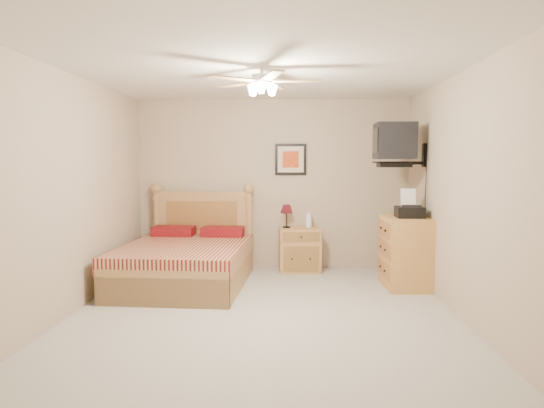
# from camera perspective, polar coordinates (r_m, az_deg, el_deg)

# --- Properties ---
(floor) EXTENTS (4.50, 4.50, 0.00)m
(floor) POSITION_cam_1_polar(r_m,az_deg,el_deg) (5.21, -0.99, -12.74)
(floor) COLOR #A6A096
(floor) RESTS_ON ground
(ceiling) EXTENTS (4.00, 4.50, 0.04)m
(ceiling) POSITION_cam_1_polar(r_m,az_deg,el_deg) (5.04, -1.04, 15.44)
(ceiling) COLOR white
(ceiling) RESTS_ON ground
(wall_back) EXTENTS (4.00, 0.04, 2.50)m
(wall_back) POSITION_cam_1_polar(r_m,az_deg,el_deg) (7.21, 0.05, 2.33)
(wall_back) COLOR tan
(wall_back) RESTS_ON ground
(wall_front) EXTENTS (4.00, 0.04, 2.50)m
(wall_front) POSITION_cam_1_polar(r_m,az_deg,el_deg) (2.74, -3.84, -2.07)
(wall_front) COLOR tan
(wall_front) RESTS_ON ground
(wall_left) EXTENTS (0.04, 4.50, 2.50)m
(wall_left) POSITION_cam_1_polar(r_m,az_deg,el_deg) (5.47, -22.44, 1.09)
(wall_left) COLOR tan
(wall_left) RESTS_ON ground
(wall_right) EXTENTS (0.04, 4.50, 2.50)m
(wall_right) POSITION_cam_1_polar(r_m,az_deg,el_deg) (5.25, 21.36, 0.98)
(wall_right) COLOR tan
(wall_right) RESTS_ON ground
(bed) EXTENTS (1.59, 2.04, 1.27)m
(bed) POSITION_cam_1_polar(r_m,az_deg,el_deg) (6.30, -10.24, -3.75)
(bed) COLOR #A57B49
(bed) RESTS_ON ground
(nightstand) EXTENTS (0.62, 0.48, 0.63)m
(nightstand) POSITION_cam_1_polar(r_m,az_deg,el_deg) (7.07, 3.25, -5.37)
(nightstand) COLOR tan
(nightstand) RESTS_ON ground
(table_lamp) EXTENTS (0.21, 0.21, 0.34)m
(table_lamp) POSITION_cam_1_polar(r_m,az_deg,el_deg) (7.04, 1.72, -1.43)
(table_lamp) COLOR maroon
(table_lamp) RESTS_ON nightstand
(lotion_bottle) EXTENTS (0.11, 0.11, 0.27)m
(lotion_bottle) POSITION_cam_1_polar(r_m,az_deg,el_deg) (7.05, 4.34, -1.73)
(lotion_bottle) COLOR white
(lotion_bottle) RESTS_ON nightstand
(framed_picture) EXTENTS (0.46, 0.04, 0.46)m
(framed_picture) POSITION_cam_1_polar(r_m,az_deg,el_deg) (7.18, 2.21, 5.26)
(framed_picture) COLOR black
(framed_picture) RESTS_ON wall_back
(dresser) EXTENTS (0.55, 0.77, 0.89)m
(dresser) POSITION_cam_1_polar(r_m,az_deg,el_deg) (6.39, 15.41, -5.45)
(dresser) COLOR #B5783D
(dresser) RESTS_ON ground
(fax_machine) EXTENTS (0.34, 0.36, 0.35)m
(fax_machine) POSITION_cam_1_polar(r_m,az_deg,el_deg) (6.25, 15.91, 0.08)
(fax_machine) COLOR black
(fax_machine) RESTS_ON dresser
(magazine_lower) EXTENTS (0.23, 0.28, 0.02)m
(magazine_lower) POSITION_cam_1_polar(r_m,az_deg,el_deg) (6.55, 15.03, -1.13)
(magazine_lower) COLOR beige
(magazine_lower) RESTS_ON dresser
(magazine_upper) EXTENTS (0.22, 0.28, 0.02)m
(magazine_upper) POSITION_cam_1_polar(r_m,az_deg,el_deg) (6.57, 15.27, -0.94)
(magazine_upper) COLOR gray
(magazine_upper) RESTS_ON magazine_lower
(wall_tv) EXTENTS (0.56, 0.46, 0.58)m
(wall_tv) POSITION_cam_1_polar(r_m,az_deg,el_deg) (6.46, 15.53, 6.80)
(wall_tv) COLOR black
(wall_tv) RESTS_ON wall_right
(ceiling_fan) EXTENTS (1.14, 1.14, 0.28)m
(ceiling_fan) POSITION_cam_1_polar(r_m,az_deg,el_deg) (4.82, -1.18, 14.23)
(ceiling_fan) COLOR silver
(ceiling_fan) RESTS_ON ceiling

